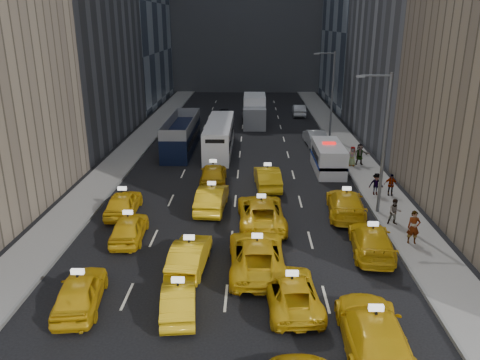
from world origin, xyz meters
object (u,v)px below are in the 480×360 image
(double_decker, at_px, (182,134))
(pedestrian_0, at_px, (414,227))
(nypd_van, at_px, (328,158))
(box_truck, at_px, (255,111))
(city_bus, at_px, (219,137))

(double_decker, xyz_separation_m, pedestrian_0, (15.67, -19.94, -0.43))
(double_decker, bearing_deg, nypd_van, -32.81)
(nypd_van, height_order, double_decker, double_decker)
(nypd_van, height_order, pedestrian_0, nypd_van)
(box_truck, bearing_deg, pedestrian_0, -72.31)
(city_bus, height_order, pedestrian_0, city_bus)
(box_truck, bearing_deg, city_bus, -103.00)
(city_bus, bearing_deg, double_decker, 170.26)
(nypd_van, bearing_deg, double_decker, 161.04)
(double_decker, distance_m, city_bus, 3.67)
(double_decker, relative_size, pedestrian_0, 5.72)
(box_truck, xyz_separation_m, pedestrian_0, (8.64, -31.78, -0.59))
(double_decker, bearing_deg, box_truck, 52.42)
(nypd_van, distance_m, double_decker, 14.53)
(double_decker, distance_m, box_truck, 13.77)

